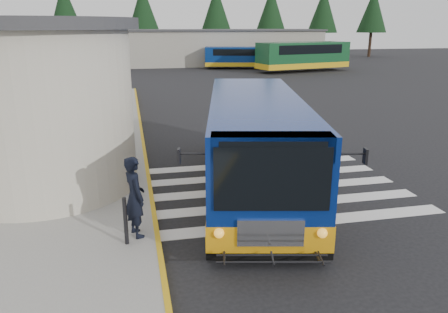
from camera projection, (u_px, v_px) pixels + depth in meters
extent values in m
plane|color=black|center=(277.00, 179.00, 14.06)|extent=(140.00, 140.00, 0.00)
cube|color=gray|center=(7.00, 158.00, 15.95)|extent=(10.00, 34.00, 0.15)
cube|color=gold|center=(144.00, 150.00, 16.95)|extent=(0.12, 34.00, 0.16)
cylinder|color=#B8B29C|center=(40.00, 111.00, 12.41)|extent=(5.20, 5.20, 4.50)
cylinder|color=#38383A|center=(29.00, 23.00, 11.71)|extent=(5.80, 5.80, 0.30)
cube|color=black|center=(79.00, 118.00, 17.05)|extent=(0.08, 1.20, 2.20)
cube|color=#38383A|center=(88.00, 85.00, 16.77)|extent=(1.20, 1.80, 0.12)
cube|color=silver|center=(299.00, 222.00, 10.96)|extent=(8.00, 0.55, 0.01)
cube|color=silver|center=(283.00, 204.00, 12.08)|extent=(8.00, 0.55, 0.01)
cube|color=silver|center=(270.00, 189.00, 13.21)|extent=(8.00, 0.55, 0.01)
cube|color=silver|center=(258.00, 176.00, 14.33)|extent=(8.00, 0.55, 0.01)
cube|color=silver|center=(249.00, 165.00, 15.45)|extent=(8.00, 0.55, 0.01)
cube|color=gray|center=(213.00, 48.00, 53.97)|extent=(26.00, 8.00, 4.00)
cube|color=#38383A|center=(213.00, 30.00, 53.36)|extent=(26.40, 8.40, 0.20)
cylinder|color=black|center=(69.00, 48.00, 57.86)|extent=(0.44, 0.44, 3.60)
cone|color=black|center=(65.00, 8.00, 56.40)|extent=(4.40, 4.40, 6.40)
cylinder|color=black|center=(145.00, 47.00, 59.89)|extent=(0.44, 0.44, 3.60)
cone|color=black|center=(143.00, 9.00, 58.44)|extent=(4.40, 4.40, 6.40)
cylinder|color=black|center=(216.00, 46.00, 61.92)|extent=(0.44, 0.44, 3.60)
cone|color=black|center=(216.00, 9.00, 60.47)|extent=(4.40, 4.40, 6.40)
cylinder|color=black|center=(270.00, 46.00, 63.54)|extent=(0.44, 0.44, 3.60)
cone|color=black|center=(271.00, 10.00, 62.09)|extent=(4.40, 4.40, 6.40)
cylinder|color=black|center=(321.00, 45.00, 65.17)|extent=(0.44, 0.44, 3.60)
cone|color=black|center=(323.00, 10.00, 63.72)|extent=(4.40, 4.40, 6.40)
cylinder|color=black|center=(370.00, 45.00, 66.79)|extent=(0.44, 0.44, 3.60)
cone|color=black|center=(373.00, 10.00, 65.34)|extent=(4.40, 4.40, 6.40)
cube|color=navy|center=(255.00, 138.00, 12.70)|extent=(4.39, 9.43, 2.38)
cube|color=orange|center=(255.00, 168.00, 12.97)|extent=(4.43, 9.47, 0.57)
cube|color=black|center=(254.00, 178.00, 13.06)|extent=(4.42, 9.46, 0.22)
cube|color=black|center=(272.00, 179.00, 8.22)|extent=(2.19, 0.53, 1.26)
cube|color=silver|center=(271.00, 233.00, 8.53)|extent=(1.30, 0.34, 0.56)
cube|color=black|center=(212.00, 116.00, 13.34)|extent=(1.45, 6.53, 0.91)
cube|color=black|center=(296.00, 116.00, 13.34)|extent=(1.45, 6.53, 0.91)
cylinder|color=black|center=(215.00, 217.00, 10.12)|extent=(0.50, 1.01, 0.97)
cylinder|color=black|center=(311.00, 217.00, 10.12)|extent=(0.50, 1.01, 0.97)
cylinder|color=black|center=(218.00, 150.00, 15.54)|extent=(0.50, 1.01, 0.97)
cylinder|color=black|center=(281.00, 150.00, 15.54)|extent=(0.50, 1.01, 0.97)
cube|color=black|center=(179.00, 156.00, 8.26)|extent=(0.09, 0.19, 0.30)
cube|color=black|center=(365.00, 156.00, 8.27)|extent=(0.09, 0.19, 0.30)
imported|color=black|center=(135.00, 197.00, 9.73)|extent=(0.65, 0.79, 1.87)
imported|color=black|center=(57.00, 175.00, 11.24)|extent=(1.10, 1.11, 1.81)
cylinder|color=black|center=(126.00, 221.00, 9.44)|extent=(0.09, 0.09, 1.08)
cube|color=navy|center=(241.00, 56.00, 48.68)|extent=(8.24, 3.88, 2.03)
cube|color=gold|center=(241.00, 64.00, 48.92)|extent=(8.27, 3.91, 0.44)
cube|color=black|center=(241.00, 52.00, 48.54)|extent=(6.52, 3.54, 0.71)
cube|color=#124522|center=(303.00, 55.00, 45.67)|extent=(10.41, 5.07, 2.56)
cube|color=gold|center=(303.00, 65.00, 45.97)|extent=(10.45, 5.11, 0.56)
cube|color=black|center=(303.00, 49.00, 45.49)|extent=(8.26, 4.60, 0.89)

